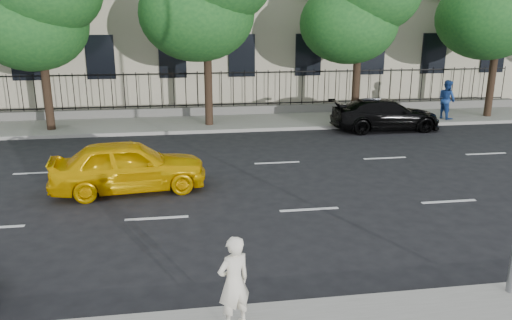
{
  "coord_description": "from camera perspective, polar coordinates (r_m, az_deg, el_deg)",
  "views": [
    {
      "loc": [
        -3.27,
        -9.57,
        4.94
      ],
      "look_at": [
        -1.36,
        3.0,
        1.3
      ],
      "focal_mm": 35.0,
      "sensor_mm": 36.0,
      "label": 1
    }
  ],
  "objects": [
    {
      "name": "ground",
      "position": [
        11.25,
        9.32,
        -10.27
      ],
      "size": [
        120.0,
        120.0,
        0.0
      ],
      "primitive_type": "plane",
      "color": "black",
      "rests_on": "ground"
    },
    {
      "name": "lane_markings",
      "position": [
        15.49,
        4.0,
        -2.61
      ],
      "size": [
        49.6,
        4.62,
        0.01
      ],
      "primitive_type": null,
      "color": "silver",
      "rests_on": "ground"
    },
    {
      "name": "iron_fence",
      "position": [
        25.84,
        -1.26,
        6.44
      ],
      "size": [
        30.0,
        0.5,
        2.2
      ],
      "color": "slate",
      "rests_on": "far_sidewalk"
    },
    {
      "name": "black_sedan",
      "position": [
        23.34,
        14.56,
        5.06
      ],
      "size": [
        4.91,
        2.0,
        1.43
      ],
      "primitive_type": "imported",
      "rotation": [
        0.0,
        0.0,
        1.57
      ],
      "color": "black",
      "rests_on": "ground"
    },
    {
      "name": "far_sidewalk",
      "position": [
        24.29,
        -0.74,
        4.45
      ],
      "size": [
        60.0,
        4.0,
        0.15
      ],
      "primitive_type": "cube",
      "color": "gray",
      "rests_on": "ground"
    },
    {
      "name": "yellow_taxi",
      "position": [
        15.06,
        -14.34,
        -0.62
      ],
      "size": [
        4.64,
        2.29,
        1.52
      ],
      "primitive_type": "imported",
      "rotation": [
        0.0,
        0.0,
        1.68
      ],
      "color": "#ECB102",
      "rests_on": "ground"
    },
    {
      "name": "woman_near",
      "position": [
        8.08,
        -2.55,
        -13.79
      ],
      "size": [
        0.67,
        0.58,
        1.56
      ],
      "primitive_type": "imported",
      "rotation": [
        0.0,
        0.0,
        3.58
      ],
      "color": "white",
      "rests_on": "near_sidewalk"
    },
    {
      "name": "pedestrian_far",
      "position": [
        26.12,
        20.96,
        6.49
      ],
      "size": [
        0.92,
        1.06,
        1.89
      ],
      "primitive_type": "imported",
      "rotation": [
        0.0,
        0.0,
        1.82
      ],
      "color": "navy",
      "rests_on": "far_sidewalk"
    }
  ]
}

